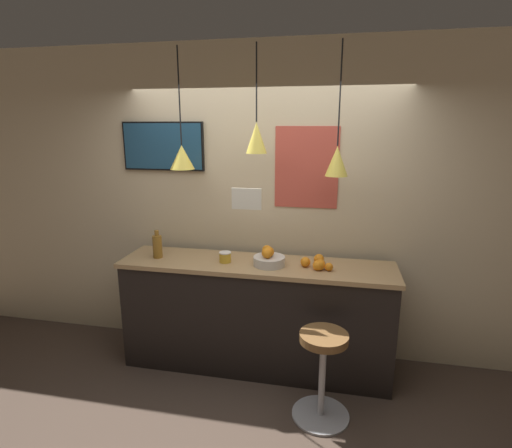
# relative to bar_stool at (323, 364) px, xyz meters

# --- Properties ---
(ground_plane) EXTENTS (14.00, 14.00, 0.00)m
(ground_plane) POSITION_rel_bar_stool_xyz_m (-0.62, 0.04, -0.45)
(ground_plane) COLOR #47382D
(back_wall) EXTENTS (8.00, 0.06, 2.90)m
(back_wall) POSITION_rel_bar_stool_xyz_m (-0.62, 0.95, 1.00)
(back_wall) COLOR beige
(back_wall) RESTS_ON ground_plane
(service_counter) EXTENTS (2.41, 0.56, 1.01)m
(service_counter) POSITION_rel_bar_stool_xyz_m (-0.62, 0.56, 0.06)
(service_counter) COLOR black
(service_counter) RESTS_ON ground_plane
(bar_stool) EXTENTS (0.44, 0.44, 0.70)m
(bar_stool) POSITION_rel_bar_stool_xyz_m (0.00, 0.00, 0.00)
(bar_stool) COLOR #B7B7BC
(bar_stool) RESTS_ON ground_plane
(fruit_bowl) EXTENTS (0.27, 0.27, 0.16)m
(fruit_bowl) POSITION_rel_bar_stool_xyz_m (-0.50, 0.52, 0.62)
(fruit_bowl) COLOR beige
(fruit_bowl) RESTS_ON service_counter
(orange_pile) EXTENTS (0.28, 0.25, 0.09)m
(orange_pile) POSITION_rel_bar_stool_xyz_m (-0.09, 0.53, 0.60)
(orange_pile) COLOR orange
(orange_pile) RESTS_ON service_counter
(juice_bottle) EXTENTS (0.08, 0.08, 0.25)m
(juice_bottle) POSITION_rel_bar_stool_xyz_m (-1.52, 0.53, 0.67)
(juice_bottle) COLOR olive
(juice_bottle) RESTS_ON service_counter
(spread_jar) EXTENTS (0.10, 0.10, 0.09)m
(spread_jar) POSITION_rel_bar_stool_xyz_m (-0.89, 0.53, 0.60)
(spread_jar) COLOR gold
(spread_jar) RESTS_ON service_counter
(pendant_lamp_left) EXTENTS (0.21, 0.21, 1.00)m
(pendant_lamp_left) POSITION_rel_bar_stool_xyz_m (-1.27, 0.58, 1.47)
(pendant_lamp_left) COLOR black
(pendant_lamp_middle) EXTENTS (0.17, 0.17, 0.85)m
(pendant_lamp_middle) POSITION_rel_bar_stool_xyz_m (-0.62, 0.58, 1.63)
(pendant_lamp_middle) COLOR black
(pendant_lamp_right) EXTENTS (0.18, 0.18, 1.02)m
(pendant_lamp_right) POSITION_rel_bar_stool_xyz_m (0.03, 0.58, 1.46)
(pendant_lamp_right) COLOR black
(mounted_tv) EXTENTS (0.80, 0.04, 0.45)m
(mounted_tv) POSITION_rel_bar_stool_xyz_m (-1.59, 0.90, 1.53)
(mounted_tv) COLOR black
(hanging_menu_board) EXTENTS (0.24, 0.01, 0.17)m
(hanging_menu_board) POSITION_rel_bar_stool_xyz_m (-0.66, 0.36, 1.16)
(hanging_menu_board) COLOR white
(wall_poster) EXTENTS (0.56, 0.01, 0.72)m
(wall_poster) POSITION_rel_bar_stool_xyz_m (-0.23, 0.92, 1.36)
(wall_poster) COLOR #C64C3D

